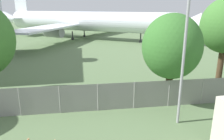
% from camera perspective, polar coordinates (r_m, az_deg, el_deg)
% --- Properties ---
extents(perimeter_fence, '(56.07, 0.07, 1.95)m').
position_cam_1_polar(perimeter_fence, '(15.03, -3.73, -7.16)').
color(perimeter_fence, gray).
rests_on(perimeter_fence, ground).
extents(airplane, '(42.22, 35.27, 12.02)m').
position_cam_1_polar(airplane, '(48.85, -7.39, 12.48)').
color(airplane, white).
rests_on(airplane, ground).
extents(tree_near_hangar, '(4.19, 4.19, 6.55)m').
position_cam_1_polar(tree_near_hangar, '(15.94, 15.35, 5.86)').
color(tree_near_hangar, '#4C3823').
rests_on(tree_near_hangar, ground).
extents(light_mast, '(0.44, 0.44, 8.38)m').
position_cam_1_polar(light_mast, '(12.93, 18.56, 7.11)').
color(light_mast, '#99999E').
rests_on(light_mast, ground).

